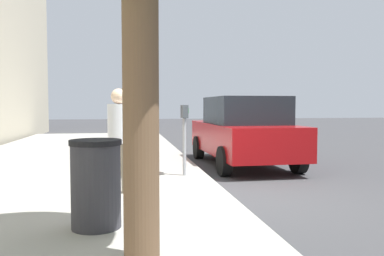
# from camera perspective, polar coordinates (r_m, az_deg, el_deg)

# --- Properties ---
(ground_plane) EXTENTS (80.00, 80.00, 0.00)m
(ground_plane) POSITION_cam_1_polar(r_m,az_deg,el_deg) (6.78, 4.54, -9.92)
(ground_plane) COLOR #38383A
(ground_plane) RESTS_ON ground
(sidewalk_slab) EXTENTS (28.00, 6.00, 0.15)m
(sidewalk_slab) POSITION_cam_1_polar(r_m,az_deg,el_deg) (6.72, -21.52, -9.60)
(sidewalk_slab) COLOR gray
(sidewalk_slab) RESTS_ON ground_plane
(parking_meter) EXTENTS (0.36, 0.12, 1.41)m
(parking_meter) POSITION_cam_1_polar(r_m,az_deg,el_deg) (7.80, -1.11, 0.47)
(parking_meter) COLOR gray
(parking_meter) RESTS_ON sidewalk_slab
(pedestrian_at_meter) EXTENTS (0.52, 0.37, 1.69)m
(pedestrian_at_meter) POSITION_cam_1_polar(r_m,az_deg,el_deg) (7.69, -8.49, 0.18)
(pedestrian_at_meter) COLOR #726656
(pedestrian_at_meter) RESTS_ON sidewalk_slab
(pedestrian_bystander) EXTENTS (0.44, 0.37, 1.67)m
(pedestrian_bystander) POSITION_cam_1_polar(r_m,az_deg,el_deg) (6.46, -10.57, -0.58)
(pedestrian_bystander) COLOR #726656
(pedestrian_bystander) RESTS_ON sidewalk_slab
(parking_officer) EXTENTS (0.50, 0.39, 1.78)m
(parking_officer) POSITION_cam_1_polar(r_m,az_deg,el_deg) (8.17, -9.47, 0.83)
(parking_officer) COLOR tan
(parking_officer) RESTS_ON sidewalk_slab
(parked_sedan_near) EXTENTS (4.43, 2.03, 1.77)m
(parked_sedan_near) POSITION_cam_1_polar(r_m,az_deg,el_deg) (10.17, 7.45, -0.44)
(parked_sedan_near) COLOR maroon
(parked_sedan_near) RESTS_ON ground_plane
(traffic_signal) EXTENTS (0.24, 0.44, 3.60)m
(traffic_signal) POSITION_cam_1_polar(r_m,az_deg,el_deg) (17.26, -6.95, 6.65)
(traffic_signal) COLOR black
(traffic_signal) RESTS_ON sidewalk_slab
(trash_bin) EXTENTS (0.59, 0.59, 1.01)m
(trash_bin) POSITION_cam_1_polar(r_m,az_deg,el_deg) (4.64, -13.80, -7.85)
(trash_bin) COLOR #2D2D33
(trash_bin) RESTS_ON sidewalk_slab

